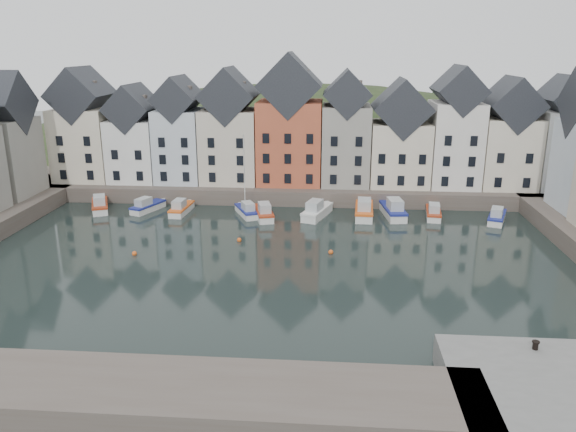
# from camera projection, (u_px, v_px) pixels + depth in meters

# --- Properties ---
(ground) EXTENTS (260.00, 260.00, 0.00)m
(ground) POSITION_uv_depth(u_px,v_px,m) (267.00, 270.00, 53.37)
(ground) COLOR black
(ground) RESTS_ON ground
(far_quay) EXTENTS (90.00, 16.00, 2.00)m
(far_quay) POSITION_uv_depth(u_px,v_px,m) (291.00, 185.00, 81.69)
(far_quay) COLOR #52473F
(far_quay) RESTS_ON ground
(near_wall) EXTENTS (50.00, 6.00, 2.00)m
(near_wall) POSITION_uv_depth(u_px,v_px,m) (55.00, 393.00, 32.83)
(near_wall) COLOR #52473F
(near_wall) RESTS_ON ground
(hillside) EXTENTS (153.60, 70.40, 64.00)m
(hillside) POSITION_uv_depth(u_px,v_px,m) (300.00, 247.00, 112.00)
(hillside) COLOR black
(hillside) RESTS_ON ground
(far_terrace) EXTENTS (72.37, 8.16, 17.78)m
(far_terrace) POSITION_uv_depth(u_px,v_px,m) (313.00, 134.00, 77.25)
(far_terrace) COLOR beige
(far_terrace) RESTS_ON far_quay
(mooring_buoys) EXTENTS (20.50, 5.50, 0.50)m
(mooring_buoys) POSITION_uv_depth(u_px,v_px,m) (235.00, 248.00, 58.71)
(mooring_buoys) COLOR #E0591A
(mooring_buoys) RESTS_ON ground
(boat_a) EXTENTS (4.13, 6.42, 2.36)m
(boat_a) POSITION_uv_depth(u_px,v_px,m) (100.00, 205.00, 72.54)
(boat_a) COLOR silver
(boat_a) RESTS_ON ground
(boat_b) EXTENTS (3.57, 5.67, 2.08)m
(boat_b) POSITION_uv_depth(u_px,v_px,m) (147.00, 206.00, 72.28)
(boat_b) COLOR silver
(boat_b) RESTS_ON ground
(boat_c) EXTENTS (2.12, 5.70, 2.15)m
(boat_c) POSITION_uv_depth(u_px,v_px,m) (181.00, 209.00, 71.30)
(boat_c) COLOR silver
(boat_c) RESTS_ON ground
(boat_d) EXTENTS (3.77, 5.58, 10.28)m
(boat_d) POSITION_uv_depth(u_px,v_px,m) (247.00, 210.00, 70.39)
(boat_d) COLOR silver
(boat_d) RESTS_ON ground
(boat_e) EXTENTS (3.29, 6.22, 2.28)m
(boat_e) POSITION_uv_depth(u_px,v_px,m) (264.00, 213.00, 69.37)
(boat_e) COLOR silver
(boat_e) RESTS_ON ground
(boat_f) EXTENTS (3.98, 6.86, 2.51)m
(boat_f) POSITION_uv_depth(u_px,v_px,m) (317.00, 211.00, 69.74)
(boat_f) COLOR silver
(boat_f) RESTS_ON ground
(boat_g) EXTENTS (2.54, 7.07, 2.67)m
(boat_g) POSITION_uv_depth(u_px,v_px,m) (364.00, 210.00, 69.91)
(boat_g) COLOR silver
(boat_g) RESTS_ON ground
(boat_h) EXTENTS (3.05, 7.21, 2.68)m
(boat_h) POSITION_uv_depth(u_px,v_px,m) (393.00, 210.00, 70.01)
(boat_h) COLOR silver
(boat_h) RESTS_ON ground
(boat_i) EXTENTS (2.39, 5.68, 2.11)m
(boat_i) POSITION_uv_depth(u_px,v_px,m) (433.00, 213.00, 69.56)
(boat_i) COLOR silver
(boat_i) RESTS_ON ground
(boat_j) EXTENTS (3.55, 5.79, 2.13)m
(boat_j) POSITION_uv_depth(u_px,v_px,m) (497.00, 217.00, 67.84)
(boat_j) COLOR silver
(boat_j) RESTS_ON ground
(mooring_bollard) EXTENTS (0.48, 0.48, 0.56)m
(mooring_bollard) POSITION_uv_depth(u_px,v_px,m) (536.00, 345.00, 35.54)
(mooring_bollard) COLOR black
(mooring_bollard) RESTS_ON near_quay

